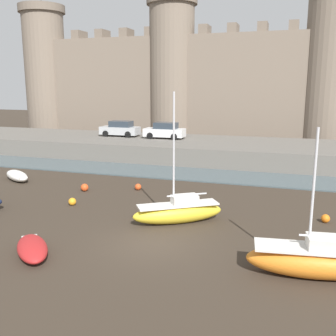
% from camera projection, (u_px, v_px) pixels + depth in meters
% --- Properties ---
extents(ground_plane, '(160.00, 160.00, 0.00)m').
position_uv_depth(ground_plane, '(152.00, 243.00, 17.82)').
color(ground_plane, '#382D23').
extents(water_channel, '(80.00, 4.50, 0.10)m').
position_uv_depth(water_channel, '(213.00, 176.00, 30.92)').
color(water_channel, '#47565B').
rests_on(water_channel, ground).
extents(quay_road, '(67.82, 10.00, 1.71)m').
position_uv_depth(quay_road, '(228.00, 151.00, 37.51)').
color(quay_road, '#666059').
rests_on(quay_road, ground).
extents(castle, '(62.06, 6.24, 20.63)m').
position_uv_depth(castle, '(246.00, 78.00, 47.02)').
color(castle, '#7A6B5B').
rests_on(castle, ground).
extents(rowboat_near_channel_right, '(3.30, 2.65, 0.74)m').
position_uv_depth(rowboat_near_channel_right, '(17.00, 176.00, 29.46)').
color(rowboat_near_channel_right, silver).
rests_on(rowboat_near_channel_right, ground).
extents(sailboat_midflat_left, '(5.17, 2.08, 5.61)m').
position_uv_depth(sailboat_midflat_left, '(316.00, 260.00, 14.57)').
color(sailboat_midflat_left, orange).
rests_on(sailboat_midflat_left, ground).
extents(sailboat_near_channel_left, '(4.65, 3.64, 6.74)m').
position_uv_depth(sailboat_near_channel_left, '(178.00, 211.00, 20.37)').
color(sailboat_near_channel_left, yellow).
rests_on(sailboat_near_channel_left, ground).
extents(rowboat_foreground_centre, '(2.91, 3.05, 0.63)m').
position_uv_depth(rowboat_foreground_centre, '(32.00, 248.00, 16.52)').
color(rowboat_foreground_centre, red).
rests_on(rowboat_foreground_centre, ground).
extents(mooring_buoy_near_shore, '(0.44, 0.44, 0.44)m').
position_uv_depth(mooring_buoy_near_shore, '(326.00, 218.00, 20.47)').
color(mooring_buoy_near_shore, orange).
rests_on(mooring_buoy_near_shore, ground).
extents(mooring_buoy_off_centre, '(0.44, 0.44, 0.44)m').
position_uv_depth(mooring_buoy_off_centre, '(138.00, 187.00, 26.83)').
color(mooring_buoy_off_centre, '#E04C1E').
rests_on(mooring_buoy_off_centre, ground).
extents(mooring_buoy_near_channel, '(0.52, 0.52, 0.52)m').
position_uv_depth(mooring_buoy_near_channel, '(85.00, 187.00, 26.52)').
color(mooring_buoy_near_channel, '#E04C1E').
rests_on(mooring_buoy_near_channel, ground).
extents(mooring_buoy_mid_mud, '(0.46, 0.46, 0.46)m').
position_uv_depth(mooring_buoy_mid_mud, '(72.00, 202.00, 23.41)').
color(mooring_buoy_mid_mud, orange).
rests_on(mooring_buoy_mid_mud, ground).
extents(car_quay_centre_west, '(4.11, 1.89, 1.62)m').
position_uv_depth(car_quay_centre_west, '(120.00, 129.00, 41.59)').
color(car_quay_centre_west, '#B2B5B7').
rests_on(car_quay_centre_west, quay_road).
extents(car_quay_centre_east, '(4.11, 1.89, 1.62)m').
position_uv_depth(car_quay_centre_east, '(165.00, 131.00, 39.83)').
color(car_quay_centre_east, silver).
rests_on(car_quay_centre_east, quay_road).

